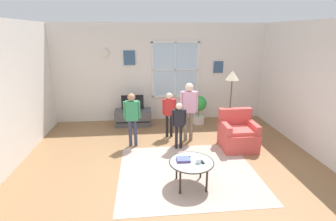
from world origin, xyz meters
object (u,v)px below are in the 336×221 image
at_px(coffee_table, 191,163).
at_px(remote_near_cup, 202,162).
at_px(person_red_shirt, 169,110).
at_px(potted_plant_by_window, 199,107).
at_px(armchair, 238,134).
at_px(person_green_shirt, 132,114).
at_px(person_black_shirt, 179,121).
at_px(remote_near_books, 188,158).
at_px(television, 133,102).
at_px(floor_lamp, 232,82).
at_px(tv_stand, 133,117).
at_px(book_stack, 183,159).
at_px(person_pink_shirt, 189,105).
at_px(cup, 199,161).

distance_m(coffee_table, remote_near_cup, 0.18).
bearing_deg(person_red_shirt, potted_plant_by_window, 42.89).
relative_size(armchair, person_green_shirt, 0.69).
height_order(coffee_table, remote_near_cup, remote_near_cup).
relative_size(coffee_table, person_black_shirt, 0.72).
bearing_deg(coffee_table, armchair, 46.12).
relative_size(remote_near_books, potted_plant_by_window, 0.17).
distance_m(television, floor_lamp, 2.76).
bearing_deg(person_green_shirt, armchair, -7.68).
relative_size(television, person_red_shirt, 0.54).
xyz_separation_m(coffee_table, remote_near_cup, (0.17, -0.03, 0.04)).
xyz_separation_m(tv_stand, person_black_shirt, (1.07, -1.65, 0.45)).
distance_m(person_green_shirt, person_black_shirt, 1.07).
relative_size(book_stack, person_pink_shirt, 0.16).
bearing_deg(floor_lamp, person_black_shirt, -156.64).
bearing_deg(person_green_shirt, person_red_shirt, 27.60).
height_order(television, person_green_shirt, person_green_shirt).
distance_m(person_black_shirt, potted_plant_by_window, 1.79).
distance_m(remote_near_cup, potted_plant_by_window, 3.17).
height_order(armchair, person_green_shirt, person_green_shirt).
bearing_deg(book_stack, armchair, 42.41).
distance_m(person_green_shirt, person_pink_shirt, 1.35).
height_order(person_green_shirt, person_red_shirt, person_green_shirt).
xyz_separation_m(person_green_shirt, floor_lamp, (2.40, 0.36, 0.61)).
distance_m(cup, potted_plant_by_window, 3.20).
bearing_deg(person_green_shirt, book_stack, -61.34).
distance_m(remote_near_cup, person_green_shirt, 2.15).
distance_m(television, potted_plant_by_window, 1.89).
bearing_deg(floor_lamp, tv_stand, 156.65).
distance_m(television, remote_near_cup, 3.41).
relative_size(person_black_shirt, person_pink_shirt, 0.75).
relative_size(tv_stand, remote_near_cup, 7.24).
xyz_separation_m(book_stack, person_green_shirt, (-0.91, 1.67, 0.31)).
xyz_separation_m(coffee_table, potted_plant_by_window, (0.80, 3.07, 0.07)).
height_order(tv_stand, remote_near_books, remote_near_books).
xyz_separation_m(tv_stand, coffee_table, (1.08, -3.13, 0.20)).
distance_m(person_green_shirt, person_red_shirt, 1.01).
xyz_separation_m(coffee_table, person_red_shirt, (-0.15, 2.18, 0.29)).
xyz_separation_m(television, armchair, (2.42, -1.73, -0.35)).
bearing_deg(potted_plant_by_window, television, 178.23).
relative_size(television, person_green_shirt, 0.49).
distance_m(cup, person_red_shirt, 2.27).
height_order(person_red_shirt, potted_plant_by_window, person_red_shirt).
bearing_deg(tv_stand, remote_near_cup, -68.43).
relative_size(remote_near_books, person_pink_shirt, 0.10).
distance_m(coffee_table, cup, 0.14).
bearing_deg(armchair, remote_near_books, -137.03).
distance_m(person_pink_shirt, potted_plant_by_window, 1.33).
bearing_deg(potted_plant_by_window, book_stack, -107.21).
height_order(book_stack, remote_near_books, book_stack).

